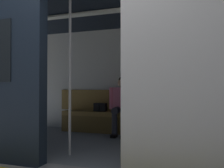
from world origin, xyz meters
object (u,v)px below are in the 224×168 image
at_px(person_seated, 122,101).
at_px(bench_seat, 133,118).
at_px(train_car, 112,49).
at_px(book, 138,112).
at_px(handbag, 100,107).
at_px(grab_pole_door, 70,75).

bearing_deg(person_seated, bench_seat, -165.52).
bearing_deg(train_car, person_seated, -82.16).
bearing_deg(book, person_seated, 33.75).
distance_m(bench_seat, book, 0.17).
height_order(bench_seat, handbag, handbag).
relative_size(train_car, book, 29.09).
distance_m(bench_seat, grab_pole_door, 1.98).
distance_m(handbag, grab_pole_door, 1.92).
bearing_deg(bench_seat, grab_pole_door, 76.50).
xyz_separation_m(bench_seat, grab_pole_door, (0.43, 1.78, 0.76)).
distance_m(person_seated, grab_pole_door, 1.80).
height_order(bench_seat, grab_pole_door, grab_pole_door).
bearing_deg(bench_seat, train_car, 86.55).
distance_m(train_car, handbag, 1.64).
bearing_deg(person_seated, train_car, 97.84).
relative_size(bench_seat, grab_pole_door, 1.38).
bearing_deg(handbag, person_seated, 170.38).
distance_m(handbag, book, 0.80).
relative_size(book, grab_pole_door, 0.10).
relative_size(handbag, grab_pole_door, 0.12).
xyz_separation_m(person_seated, grab_pole_door, (0.22, 1.73, 0.44)).
height_order(person_seated, book, person_seated).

